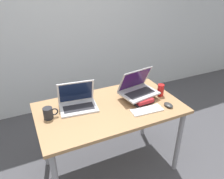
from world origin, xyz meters
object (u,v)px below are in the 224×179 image
(wireless_keyboard, at_px, (147,110))
(book_stack, at_px, (139,97))
(laptop_left, at_px, (78,102))
(mouse, at_px, (168,105))
(mug, at_px, (49,113))
(soda_can, at_px, (161,90))
(laptop_on_books, at_px, (138,88))

(wireless_keyboard, bearing_deg, book_stack, 80.44)
(laptop_left, relative_size, mouse, 3.53)
(book_stack, height_order, mug, mug)
(laptop_left, xyz_separation_m, wireless_keyboard, (0.55, -0.33, -0.04))
(mouse, relative_size, soda_can, 0.85)
(soda_can, bearing_deg, laptop_left, 170.07)
(wireless_keyboard, height_order, mouse, mouse)
(laptop_on_books, distance_m, mug, 0.87)
(wireless_keyboard, relative_size, mouse, 2.91)
(soda_can, bearing_deg, book_stack, 176.24)
(laptop_left, relative_size, wireless_keyboard, 1.21)
(mouse, relative_size, mug, 0.81)
(wireless_keyboard, xyz_separation_m, soda_can, (0.28, 0.18, 0.05))
(book_stack, xyz_separation_m, mouse, (0.19, -0.22, -0.01))
(laptop_left, relative_size, mug, 2.85)
(book_stack, distance_m, wireless_keyboard, 0.20)
(laptop_left, bearing_deg, soda_can, -9.93)
(soda_can, bearing_deg, wireless_keyboard, -146.75)
(mouse, distance_m, soda_can, 0.22)
(laptop_on_books, bearing_deg, mug, 178.98)
(mouse, bearing_deg, soda_can, 75.15)
(laptop_on_books, xyz_separation_m, mouse, (0.18, -0.26, -0.09))
(book_stack, distance_m, mouse, 0.29)
(book_stack, xyz_separation_m, mug, (-0.86, 0.06, 0.02))
(laptop_left, distance_m, mug, 0.29)
(laptop_left, bearing_deg, wireless_keyboard, -30.76)
(book_stack, relative_size, soda_can, 2.25)
(mug, bearing_deg, laptop_on_books, -1.02)
(laptop_left, relative_size, soda_can, 3.00)
(wireless_keyboard, height_order, soda_can, soda_can)
(book_stack, relative_size, wireless_keyboard, 0.91)
(laptop_on_books, height_order, soda_can, laptop_on_books)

